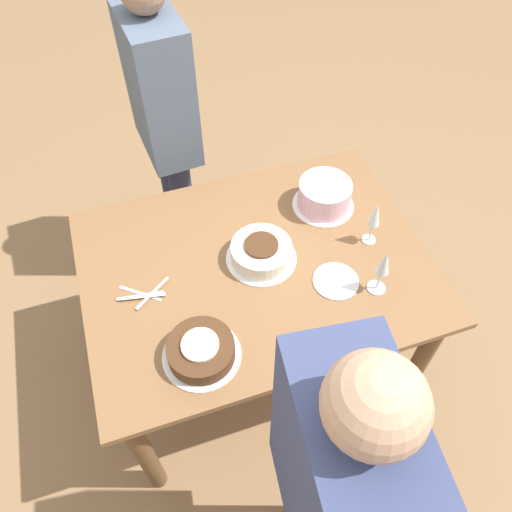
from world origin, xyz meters
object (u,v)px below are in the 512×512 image
cake_center_white (261,252)px  cake_front_chocolate (201,351)px  wine_glass_near (375,216)px  person_cutting (333,490)px  cake_back_decorated (324,195)px  person_watching (164,113)px  wine_glass_far (384,265)px

cake_center_white → cake_front_chocolate: bearing=-134.6°
cake_front_chocolate → wine_glass_near: size_ratio=1.30×
person_cutting → wine_glass_near: bearing=-26.8°
cake_center_white → wine_glass_near: (0.43, -0.05, 0.10)m
cake_front_chocolate → cake_back_decorated: (0.66, 0.51, 0.02)m
wine_glass_near → person_cutting: (-0.55, -0.84, 0.06)m
wine_glass_near → person_watching: person_watching is taller
wine_glass_near → person_watching: bearing=126.3°
person_cutting → person_watching: (-0.07, 1.68, -0.04)m
person_watching → cake_back_decorated: bearing=35.9°
person_watching → wine_glass_far: bearing=22.4°
cake_back_decorated → person_watching: 0.81m
cake_center_white → cake_back_decorated: size_ratio=1.06×
wine_glass_far → wine_glass_near: bearing=70.3°
cake_back_decorated → wine_glass_near: 0.26m
cake_center_white → person_watching: size_ratio=0.18×
cake_front_chocolate → person_cutting: bearing=-70.0°
wine_glass_near → wine_glass_far: bearing=-109.7°
cake_back_decorated → person_watching: (-0.53, 0.61, 0.10)m
cake_front_chocolate → person_watching: 1.14m
cake_front_chocolate → person_cutting: 0.61m
cake_center_white → wine_glass_near: 0.45m
cake_center_white → cake_front_chocolate: (-0.32, -0.33, -0.00)m
cake_back_decorated → wine_glass_near: wine_glass_near is taller
cake_center_white → cake_back_decorated: 0.39m
person_watching → person_cutting: bearing=-2.3°
wine_glass_far → person_watching: size_ratio=0.14×
wine_glass_far → person_cutting: (-0.47, -0.62, 0.06)m
cake_front_chocolate → wine_glass_near: bearing=20.3°
cake_back_decorated → person_watching: size_ratio=0.17×
cake_front_chocolate → wine_glass_far: bearing=5.1°
wine_glass_near → person_watching: 1.05m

